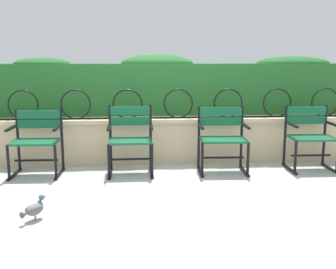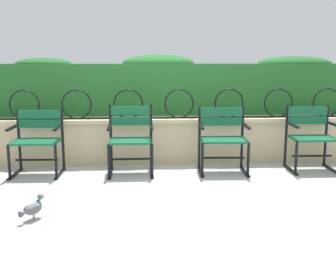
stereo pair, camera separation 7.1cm
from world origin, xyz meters
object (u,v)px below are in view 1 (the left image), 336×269
park_chair_centre_left (130,138)px  park_chair_rightmost (310,135)px  park_chair_leftmost (37,139)px  pigeon_near_chairs (34,209)px  park_chair_centre_right (222,137)px

park_chair_centre_left → park_chair_rightmost: park_chair_centre_left is taller
park_chair_leftmost → park_chair_rightmost: bearing=-0.1°
park_chair_leftmost → pigeon_near_chairs: (0.33, -1.59, -0.35)m
park_chair_centre_left → pigeon_near_chairs: park_chair_centre_left is taller
pigeon_near_chairs → park_chair_centre_left: bearing=60.7°
park_chair_rightmost → park_chair_leftmost: bearing=179.9°
park_chair_centre_left → pigeon_near_chairs: size_ratio=3.39×
park_chair_centre_right → park_chair_rightmost: park_chair_centre_right is taller
park_chair_leftmost → pigeon_near_chairs: 1.66m
park_chair_leftmost → park_chair_rightmost: 3.63m
park_chair_leftmost → park_chair_centre_right: bearing=-0.9°
park_chair_centre_right → pigeon_near_chairs: 2.63m
park_chair_centre_right → park_chair_rightmost: 1.21m
park_chair_centre_right → pigeon_near_chairs: bearing=-143.3°
park_chair_leftmost → pigeon_near_chairs: bearing=-78.2°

